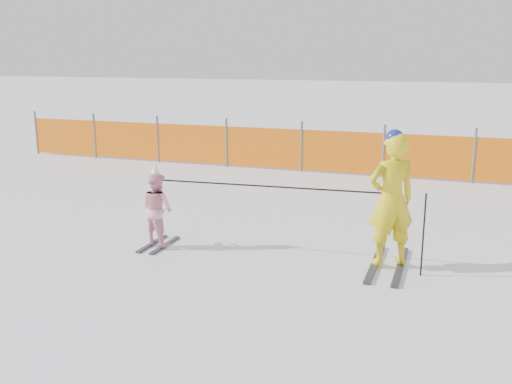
# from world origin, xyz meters

# --- Properties ---
(ground) EXTENTS (120.00, 120.00, 0.00)m
(ground) POSITION_xyz_m (0.00, 0.00, 0.00)
(ground) COLOR white
(ground) RESTS_ON ground
(adult) EXTENTS (0.78, 1.52, 1.88)m
(adult) POSITION_xyz_m (1.77, 0.91, 0.94)
(adult) COLOR black
(adult) RESTS_ON ground
(child) EXTENTS (0.63, 0.86, 1.28)m
(child) POSITION_xyz_m (-1.63, 0.65, 0.59)
(child) COLOR black
(child) RESTS_ON ground
(ski_poles) EXTENTS (3.73, 0.27, 1.11)m
(ski_poles) POSITION_xyz_m (0.63, 0.77, 0.90)
(ski_poles) COLOR black
(ski_poles) RESTS_ON ground
(safety_fence) EXTENTS (15.49, 0.06, 1.25)m
(safety_fence) POSITION_xyz_m (-1.39, 6.90, 0.56)
(safety_fence) COLOR #595960
(safety_fence) RESTS_ON ground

